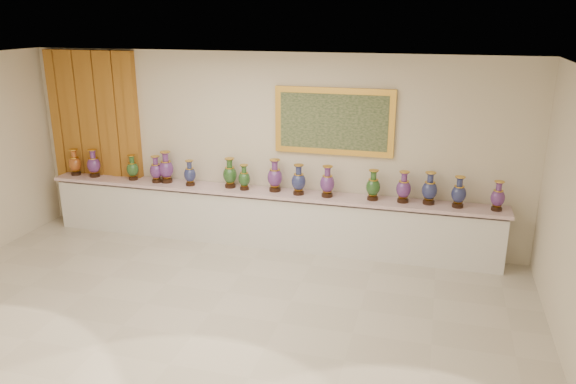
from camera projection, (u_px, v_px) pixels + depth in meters
name	position (u px, v px, depth m)	size (l,w,h in m)	color
ground	(210.00, 313.00, 6.95)	(8.00, 8.00, 0.00)	beige
room	(131.00, 137.00, 9.31)	(8.00, 8.00, 8.00)	beige
counter	(265.00, 218.00, 8.90)	(7.28, 0.48, 0.90)	white
vase_0	(75.00, 163.00, 9.55)	(0.23, 0.23, 0.45)	black
vase_1	(94.00, 165.00, 9.44)	(0.23, 0.23, 0.47)	black
vase_2	(133.00, 169.00, 9.27)	(0.22, 0.22, 0.42)	black
vase_3	(156.00, 170.00, 9.13)	(0.25, 0.25, 0.44)	black
vase_4	(166.00, 169.00, 9.12)	(0.28, 0.28, 0.52)	black
vase_5	(190.00, 174.00, 8.97)	(0.24, 0.24, 0.41)	black
vase_6	(230.00, 174.00, 8.86)	(0.26, 0.26, 0.48)	black
vase_7	(244.00, 178.00, 8.75)	(0.19, 0.19, 0.40)	black
vase_8	(275.00, 177.00, 8.67)	(0.29, 0.29, 0.51)	black
vase_9	(299.00, 181.00, 8.51)	(0.28, 0.28, 0.47)	black
vase_10	(327.00, 183.00, 8.41)	(0.24, 0.24, 0.48)	black
vase_11	(373.00, 187.00, 8.26)	(0.27, 0.27, 0.46)	black
vase_12	(404.00, 188.00, 8.16)	(0.25, 0.25, 0.46)	black
vase_13	(430.00, 190.00, 8.08)	(0.24, 0.24, 0.48)	black
vase_14	(459.00, 193.00, 7.95)	(0.25, 0.25, 0.45)	black
vase_15	(498.00, 197.00, 7.82)	(0.20, 0.20, 0.42)	black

